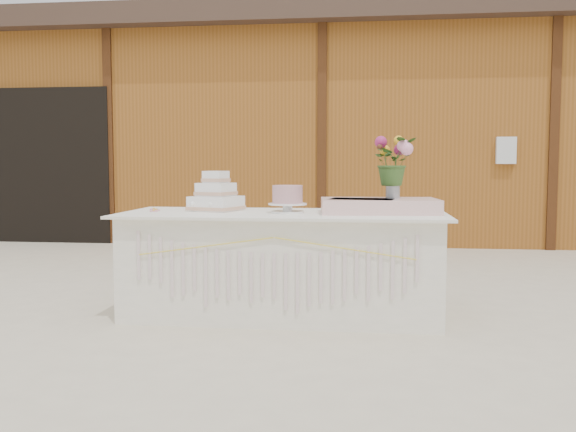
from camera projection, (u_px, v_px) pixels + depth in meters
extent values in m
plane|color=beige|center=(283.00, 315.00, 4.81)|extent=(80.00, 80.00, 0.00)
cube|color=brown|center=(331.00, 141.00, 10.62)|extent=(12.00, 4.00, 3.00)
cube|color=#3B2A21|center=(331.00, 40.00, 10.48)|extent=(12.60, 4.60, 0.30)
cube|color=black|center=(29.00, 166.00, 9.18)|extent=(2.40, 0.08, 2.20)
cube|color=white|center=(283.00, 265.00, 4.78)|extent=(2.28, 0.88, 0.75)
cube|color=white|center=(283.00, 214.00, 4.75)|extent=(2.40, 1.00, 0.02)
cube|color=white|center=(216.00, 203.00, 4.93)|extent=(0.41, 0.41, 0.11)
cube|color=#D7A488|center=(216.00, 208.00, 4.94)|extent=(0.43, 0.43, 0.03)
cube|color=white|center=(216.00, 190.00, 4.92)|extent=(0.30, 0.30, 0.10)
cube|color=#D7A488|center=(216.00, 193.00, 4.93)|extent=(0.31, 0.31, 0.03)
cube|color=white|center=(216.00, 177.00, 4.92)|extent=(0.19, 0.19, 0.09)
cube|color=#D7A488|center=(216.00, 180.00, 4.92)|extent=(0.21, 0.21, 0.03)
cylinder|color=white|center=(288.00, 212.00, 4.71)|extent=(0.24, 0.24, 0.02)
cylinder|color=white|center=(288.00, 208.00, 4.71)|extent=(0.07, 0.07, 0.05)
cylinder|color=white|center=(288.00, 204.00, 4.70)|extent=(0.28, 0.28, 0.01)
cylinder|color=#C48D92|center=(288.00, 194.00, 4.70)|extent=(0.22, 0.22, 0.13)
cube|color=beige|center=(379.00, 206.00, 4.70)|extent=(0.88, 0.56, 0.11)
cylinder|color=#ABABB0|center=(393.00, 189.00, 4.73)|extent=(0.10, 0.10, 0.14)
imported|color=#375A24|center=(393.00, 155.00, 4.71)|extent=(0.41, 0.39, 0.36)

